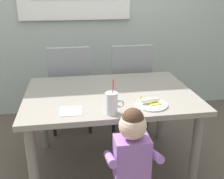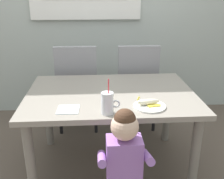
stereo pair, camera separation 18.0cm
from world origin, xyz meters
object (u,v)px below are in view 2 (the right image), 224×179
at_px(toddler_standing, 124,155).
at_px(peeled_banana, 149,102).
at_px(dining_chair_left, 77,83).
at_px(paper_napkin, 68,109).
at_px(dining_chair_right, 136,82).
at_px(snack_plate, 150,106).
at_px(dining_table, 111,103).
at_px(milk_cup, 108,104).

height_order(toddler_standing, peeled_banana, toddler_standing).
xyz_separation_m(dining_chair_left, paper_napkin, (0.00, -1.02, 0.16)).
relative_size(dining_chair_right, snack_plate, 4.17).
bearing_deg(dining_table, snack_plate, -49.71).
relative_size(dining_chair_left, peeled_banana, 5.49).
xyz_separation_m(dining_chair_right, peeled_banana, (-0.07, -0.98, 0.19)).
bearing_deg(peeled_banana, snack_plate, -69.13).
relative_size(toddler_standing, paper_napkin, 5.59).
relative_size(snack_plate, peeled_banana, 1.32).
bearing_deg(snack_plate, dining_chair_left, 119.75).
bearing_deg(dining_chair_right, milk_cup, 71.37).
height_order(dining_chair_left, toddler_standing, dining_chair_left).
height_order(dining_chair_right, milk_cup, dining_chair_right).
distance_m(toddler_standing, peeled_banana, 0.44).
bearing_deg(snack_plate, milk_cup, -164.43).
bearing_deg(dining_chair_left, dining_chair_right, 179.37).
xyz_separation_m(dining_chair_right, milk_cup, (-0.37, -1.08, 0.23)).
relative_size(toddler_standing, milk_cup, 3.33).
height_order(snack_plate, peeled_banana, peeled_banana).
bearing_deg(peeled_banana, toddler_standing, -121.94).
bearing_deg(paper_napkin, dining_table, 44.74).
distance_m(dining_chair_left, paper_napkin, 1.03).
bearing_deg(peeled_banana, milk_cup, -161.60).
height_order(dining_chair_left, peeled_banana, dining_chair_left).
distance_m(milk_cup, peeled_banana, 0.32).
distance_m(milk_cup, snack_plate, 0.32).
bearing_deg(dining_chair_right, snack_plate, 86.47).
bearing_deg(dining_chair_right, peeled_banana, 86.09).
bearing_deg(dining_chair_left, peeled_banana, 119.87).
relative_size(dining_table, peeled_banana, 7.73).
relative_size(dining_chair_left, toddler_standing, 1.15).
height_order(dining_table, snack_plate, snack_plate).
distance_m(dining_chair_left, snack_plate, 1.17).
xyz_separation_m(peeled_banana, paper_napkin, (-0.57, -0.02, -0.03)).
relative_size(dining_chair_right, paper_napkin, 6.40).
bearing_deg(milk_cup, dining_chair_right, 71.37).
bearing_deg(dining_table, milk_cup, -96.73).
xyz_separation_m(dining_chair_left, peeled_banana, (0.57, -0.99, 0.19)).
relative_size(peeled_banana, paper_napkin, 1.17).
bearing_deg(toddler_standing, peeled_banana, 58.06).
height_order(toddler_standing, snack_plate, toddler_standing).
relative_size(snack_plate, paper_napkin, 1.53).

